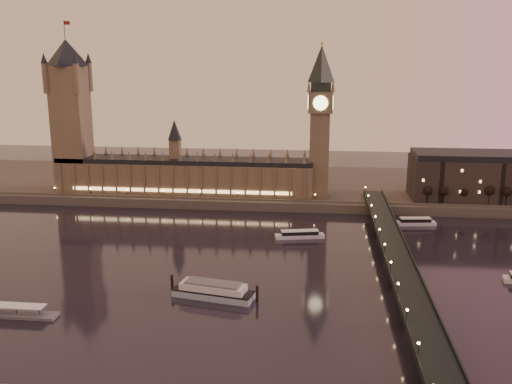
# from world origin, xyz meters

# --- Properties ---
(ground) EXTENTS (700.00, 700.00, 0.00)m
(ground) POSITION_xyz_m (0.00, 0.00, 0.00)
(ground) COLOR black
(ground) RESTS_ON ground
(far_embankment) EXTENTS (560.00, 130.00, 6.00)m
(far_embankment) POSITION_xyz_m (30.00, 165.00, 3.00)
(far_embankment) COLOR #423D35
(far_embankment) RESTS_ON ground
(palace_of_westminster) EXTENTS (180.00, 26.62, 52.00)m
(palace_of_westminster) POSITION_xyz_m (-40.12, 120.99, 21.71)
(palace_of_westminster) COLOR brown
(palace_of_westminster) RESTS_ON ground
(victoria_tower) EXTENTS (31.68, 31.68, 118.00)m
(victoria_tower) POSITION_xyz_m (-120.00, 121.00, 65.79)
(victoria_tower) COLOR brown
(victoria_tower) RESTS_ON ground
(big_ben) EXTENTS (17.68, 17.68, 104.00)m
(big_ben) POSITION_xyz_m (53.99, 120.99, 63.95)
(big_ben) COLOR brown
(big_ben) RESTS_ON ground
(westminster_bridge) EXTENTS (13.20, 260.00, 15.30)m
(westminster_bridge) POSITION_xyz_m (91.61, 0.00, 5.52)
(westminster_bridge) COLOR black
(westminster_bridge) RESTS_ON ground
(bare_tree_0) EXTENTS (6.16, 6.16, 12.52)m
(bare_tree_0) POSITION_xyz_m (124.31, 109.00, 15.35)
(bare_tree_0) COLOR black
(bare_tree_0) RESTS_ON ground
(bare_tree_1) EXTENTS (6.16, 6.16, 12.52)m
(bare_tree_1) POSITION_xyz_m (137.12, 109.00, 15.35)
(bare_tree_1) COLOR black
(bare_tree_1) RESTS_ON ground
(bare_tree_2) EXTENTS (6.16, 6.16, 12.52)m
(bare_tree_2) POSITION_xyz_m (149.94, 109.00, 15.35)
(bare_tree_2) COLOR black
(bare_tree_2) RESTS_ON ground
(bare_tree_3) EXTENTS (6.16, 6.16, 12.52)m
(bare_tree_3) POSITION_xyz_m (162.75, 109.00, 15.35)
(bare_tree_3) COLOR black
(bare_tree_3) RESTS_ON ground
(bare_tree_4) EXTENTS (6.16, 6.16, 12.52)m
(bare_tree_4) POSITION_xyz_m (175.56, 109.00, 15.35)
(bare_tree_4) COLOR black
(bare_tree_4) RESTS_ON ground
(cruise_boat_a) EXTENTS (28.66, 11.61, 4.48)m
(cruise_boat_a) POSITION_xyz_m (43.99, 47.19, 1.97)
(cruise_boat_a) COLOR silver
(cruise_boat_a) RESTS_ON ground
(cruise_boat_b) EXTENTS (25.31, 9.09, 4.57)m
(cruise_boat_b) POSITION_xyz_m (113.58, 80.16, 2.01)
(cruise_boat_b) COLOR silver
(cruise_boat_b) RESTS_ON ground
(moored_barge) EXTENTS (39.95, 16.60, 7.46)m
(moored_barge) POSITION_xyz_m (9.59, -38.59, 3.15)
(moored_barge) COLOR #91A7B8
(moored_barge) RESTS_ON ground
(pontoon_pier) EXTENTS (41.24, 6.87, 11.00)m
(pontoon_pier) POSITION_xyz_m (-69.90, -64.81, 1.19)
(pontoon_pier) COLOR #595B5E
(pontoon_pier) RESTS_ON ground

